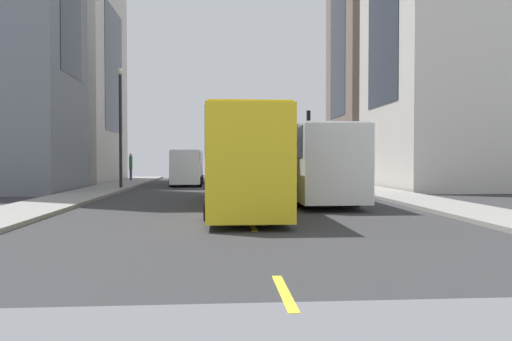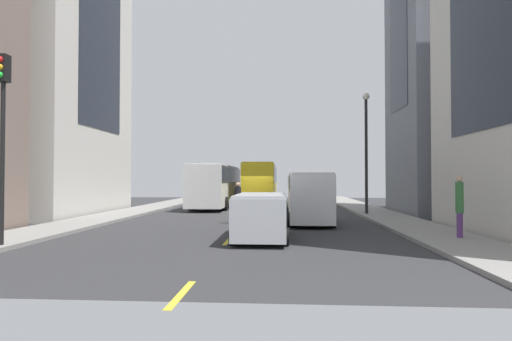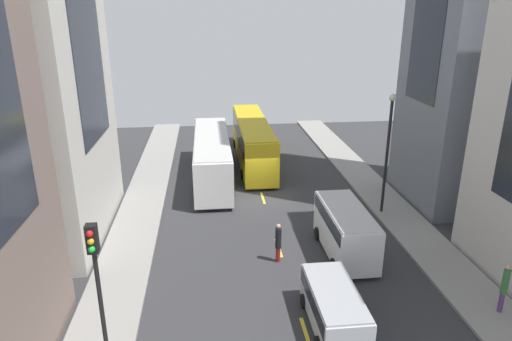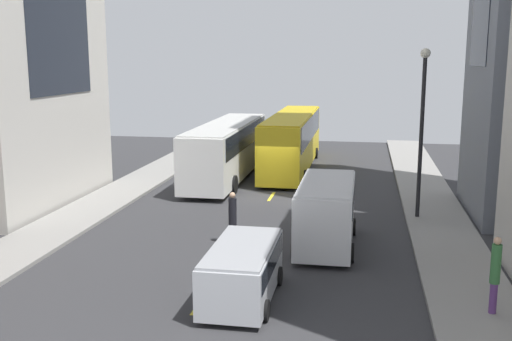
{
  "view_description": "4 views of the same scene",
  "coord_description": "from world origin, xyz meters",
  "px_view_note": "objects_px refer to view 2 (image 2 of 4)",
  "views": [
    {
      "loc": [
        0.94,
        28.19,
        1.99
      ],
      "look_at": [
        -1.13,
        -0.24,
        1.28
      ],
      "focal_mm": 34.5,
      "sensor_mm": 36.0,
      "label": 1
    },
    {
      "loc": [
        1.99,
        -28.98,
        2.28
      ],
      "look_at": [
        0.06,
        0.86,
        2.91
      ],
      "focal_mm": 28.65,
      "sensor_mm": 36.0,
      "label": 2
    },
    {
      "loc": [
        -3.61,
        -28.56,
        12.2
      ],
      "look_at": [
        -0.62,
        -1.27,
        2.49
      ],
      "focal_mm": 31.75,
      "sensor_mm": 36.0,
      "label": 3
    },
    {
      "loc": [
        4.66,
        -30.61,
        7.35
      ],
      "look_at": [
        -0.5,
        -1.8,
        1.73
      ],
      "focal_mm": 42.26,
      "sensor_mm": 36.0,
      "label": 4
    }
  ],
  "objects_px": {
    "pedestrian_crossing_mid": "(238,202)",
    "city_bus_white": "(217,182)",
    "traffic_light_near_corner": "(3,113)",
    "delivery_van_white": "(309,194)",
    "pedestrian_crossing_near": "(459,204)",
    "car_silver_0": "(261,213)",
    "streetcar_yellow": "(262,181)"
  },
  "relations": [
    {
      "from": "pedestrian_crossing_mid",
      "to": "city_bus_white",
      "type": "bearing_deg",
      "value": 167.86
    },
    {
      "from": "pedestrian_crossing_mid",
      "to": "traffic_light_near_corner",
      "type": "bearing_deg",
      "value": -66.7
    },
    {
      "from": "city_bus_white",
      "to": "traffic_light_near_corner",
      "type": "xyz_separation_m",
      "value": [
        -3.73,
        -20.62,
        2.43
      ]
    },
    {
      "from": "delivery_van_white",
      "to": "pedestrian_crossing_near",
      "type": "distance_m",
      "value": 7.65
    },
    {
      "from": "traffic_light_near_corner",
      "to": "city_bus_white",
      "type": "bearing_deg",
      "value": 79.74
    },
    {
      "from": "city_bus_white",
      "to": "car_silver_0",
      "type": "height_order",
      "value": "city_bus_white"
    },
    {
      "from": "streetcar_yellow",
      "to": "city_bus_white",
      "type": "bearing_deg",
      "value": -132.19
    },
    {
      "from": "city_bus_white",
      "to": "streetcar_yellow",
      "type": "distance_m",
      "value": 5.2
    },
    {
      "from": "city_bus_white",
      "to": "delivery_van_white",
      "type": "xyz_separation_m",
      "value": [
        6.73,
        -12.26,
        -0.5
      ]
    },
    {
      "from": "city_bus_white",
      "to": "traffic_light_near_corner",
      "type": "bearing_deg",
      "value": -100.26
    },
    {
      "from": "delivery_van_white",
      "to": "traffic_light_near_corner",
      "type": "relative_size",
      "value": 0.89
    },
    {
      "from": "city_bus_white",
      "to": "streetcar_yellow",
      "type": "height_order",
      "value": "streetcar_yellow"
    },
    {
      "from": "pedestrian_crossing_near",
      "to": "traffic_light_near_corner",
      "type": "xyz_separation_m",
      "value": [
        -15.54,
        -2.65,
        3.06
      ]
    },
    {
      "from": "city_bus_white",
      "to": "pedestrian_crossing_mid",
      "type": "height_order",
      "value": "city_bus_white"
    },
    {
      "from": "pedestrian_crossing_mid",
      "to": "traffic_light_near_corner",
      "type": "xyz_separation_m",
      "value": [
        -6.84,
        -7.93,
        3.3
      ]
    },
    {
      "from": "city_bus_white",
      "to": "car_silver_0",
      "type": "bearing_deg",
      "value": -75.73
    },
    {
      "from": "car_silver_0",
      "to": "pedestrian_crossing_mid",
      "type": "xyz_separation_m",
      "value": [
        -1.45,
        5.25,
        0.13
      ]
    },
    {
      "from": "city_bus_white",
      "to": "delivery_van_white",
      "type": "height_order",
      "value": "city_bus_white"
    },
    {
      "from": "city_bus_white",
      "to": "pedestrian_crossing_mid",
      "type": "distance_m",
      "value": 13.09
    },
    {
      "from": "streetcar_yellow",
      "to": "car_silver_0",
      "type": "height_order",
      "value": "streetcar_yellow"
    },
    {
      "from": "pedestrian_crossing_mid",
      "to": "streetcar_yellow",
      "type": "bearing_deg",
      "value": 152.76
    },
    {
      "from": "delivery_van_white",
      "to": "pedestrian_crossing_mid",
      "type": "xyz_separation_m",
      "value": [
        -3.61,
        -0.43,
        -0.37
      ]
    },
    {
      "from": "delivery_van_white",
      "to": "pedestrian_crossing_mid",
      "type": "distance_m",
      "value": 3.66
    },
    {
      "from": "pedestrian_crossing_near",
      "to": "pedestrian_crossing_mid",
      "type": "height_order",
      "value": "pedestrian_crossing_near"
    },
    {
      "from": "pedestrian_crossing_near",
      "to": "traffic_light_near_corner",
      "type": "relative_size",
      "value": 0.36
    },
    {
      "from": "delivery_van_white",
      "to": "traffic_light_near_corner",
      "type": "xyz_separation_m",
      "value": [
        -10.46,
        -8.36,
        2.92
      ]
    },
    {
      "from": "delivery_van_white",
      "to": "pedestrian_crossing_near",
      "type": "bearing_deg",
      "value": -48.35
    },
    {
      "from": "streetcar_yellow",
      "to": "pedestrian_crossing_near",
      "type": "height_order",
      "value": "streetcar_yellow"
    },
    {
      "from": "pedestrian_crossing_mid",
      "to": "traffic_light_near_corner",
      "type": "relative_size",
      "value": 0.34
    },
    {
      "from": "car_silver_0",
      "to": "pedestrian_crossing_near",
      "type": "distance_m",
      "value": 7.25
    },
    {
      "from": "car_silver_0",
      "to": "pedestrian_crossing_mid",
      "type": "relative_size",
      "value": 2.07
    },
    {
      "from": "car_silver_0",
      "to": "pedestrian_crossing_near",
      "type": "xyz_separation_m",
      "value": [
        7.24,
        -0.03,
        0.36
      ]
    }
  ]
}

